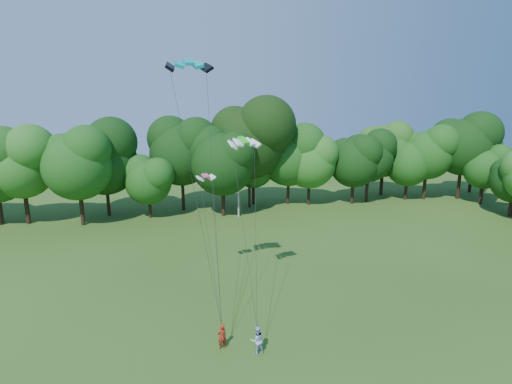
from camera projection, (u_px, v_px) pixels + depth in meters
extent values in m
plane|color=#294C14|center=(274.00, 380.00, 22.88)|extent=(160.00, 160.00, 0.00)
cylinder|color=#B4B4AB|center=(238.00, 185.00, 53.91)|extent=(0.22, 0.22, 8.76)
cube|color=#B4B4AB|center=(238.00, 155.00, 52.98)|extent=(1.67, 0.68, 0.08)
imported|color=maroon|center=(222.00, 336.00, 25.60)|extent=(0.71, 0.57, 1.70)
imported|color=#A8BCE9|center=(257.00, 340.00, 25.10)|extent=(0.99, 0.82, 1.85)
cube|color=#059B9D|center=(188.00, 62.00, 25.92)|extent=(3.07, 1.58, 0.58)
cube|color=#23D920|center=(244.00, 140.00, 28.66)|extent=(2.50, 1.71, 0.53)
cube|color=#E53F73|center=(206.00, 176.00, 32.75)|extent=(1.69, 1.17, 0.28)
cylinder|color=#332414|center=(249.00, 188.00, 59.05)|extent=(0.51, 0.51, 5.76)
ellipsoid|color=black|center=(249.00, 137.00, 57.34)|extent=(11.52, 11.52, 12.57)
cylinder|color=#372516|center=(382.00, 181.00, 67.10)|extent=(0.50, 0.50, 4.71)
ellipsoid|color=#255118|center=(384.00, 144.00, 65.70)|extent=(9.42, 9.42, 10.28)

